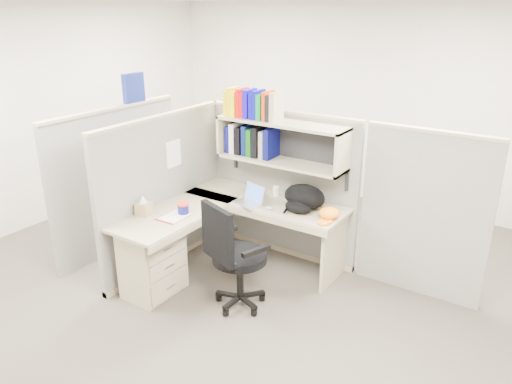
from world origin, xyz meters
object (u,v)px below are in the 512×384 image
Objects in this scene: desk at (183,246)px; task_chair at (236,272)px; backpack at (302,198)px; laptop at (247,195)px; snack_canister at (183,208)px.

task_chair is (0.65, -0.03, -0.06)m from desk.
task_chair is at bearing -2.38° from desk.
backpack is 1.00m from task_chair.
desk is 4.07× the size of backpack.
desk is at bearing -100.39° from laptop.
task_chair is (0.73, -0.14, -0.41)m from snack_canister.
desk is 1.26m from backpack.
snack_canister reaches higher than desk.
backpack is at bearing 37.48° from snack_canister.
backpack is at bearing 76.68° from task_chair.
laptop reaches higher than desk.
backpack is (0.54, 0.17, 0.02)m from laptop.
backpack is 3.82× the size of snack_canister.
desk is 0.37m from snack_canister.
laptop is at bearing 53.98° from snack_canister.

